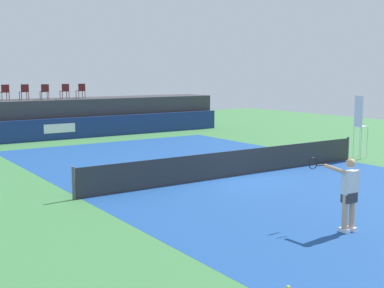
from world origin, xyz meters
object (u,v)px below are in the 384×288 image
spectator_chair_far_right (81,90)px  tennis_ball (288,287)px  umpire_chair (360,123)px  spectator_chair_far_left (5,92)px  spectator_chair_left (24,91)px  net_post_far (348,148)px  tennis_player (348,192)px  spectator_chair_center (45,91)px  net_post_near (74,183)px  spectator_chair_right (65,91)px

spectator_chair_far_right → tennis_ball: 24.00m
umpire_chair → tennis_ball: bearing=-146.6°
spectator_chair_far_left → spectator_chair_left: (1.09, -0.04, 0.00)m
net_post_far → tennis_player: tennis_player is taller
spectator_chair_center → net_post_near: bearing=-105.5°
tennis_ball → spectator_chair_far_right: bearing=76.3°
net_post_far → spectator_chair_left: bearing=121.2°
umpire_chair → spectator_chair_far_right: bearing=114.3°
spectator_chair_right → net_post_near: size_ratio=0.89×
spectator_chair_far_left → spectator_chair_center: size_ratio=1.00×
spectator_chair_center → spectator_chair_far_left: bearing=167.9°
spectator_chair_right → net_post_near: bearing=-109.7°
spectator_chair_left → spectator_chair_far_right: size_ratio=1.00×
net_post_near → tennis_player: tennis_player is taller
net_post_near → tennis_player: 7.86m
spectator_chair_far_right → umpire_chair: size_ratio=0.32×
spectator_chair_left → tennis_ball: size_ratio=13.06×
spectator_chair_left → tennis_player: spectator_chair_left is taller
tennis_player → net_post_near: bearing=122.8°
tennis_player → umpire_chair: bearing=36.6°
net_post_near → net_post_far: 12.40m
spectator_chair_right → tennis_ball: 23.80m
spectator_chair_center → net_post_near: size_ratio=0.89×
spectator_chair_far_left → spectator_chair_center: (2.12, -0.46, 0.00)m
tennis_player → spectator_chair_left: bearing=93.0°
spectator_chair_center → tennis_player: spectator_chair_center is taller
spectator_chair_left → net_post_far: bearing=-58.8°
net_post_near → tennis_ball: size_ratio=14.71×
spectator_chair_far_left → spectator_chair_right: 3.38m
net_post_near → net_post_far: same height
spectator_chair_right → tennis_player: 21.70m
net_post_far → net_post_near: bearing=180.0°
spectator_chair_right → tennis_player: spectator_chair_right is taller
umpire_chair → net_post_far: bearing=-179.8°
spectator_chair_far_left → net_post_near: bearing=-97.4°
spectator_chair_far_left → net_post_near: size_ratio=0.89×
spectator_chair_center → umpire_chair: 17.47m
spectator_chair_far_right → tennis_ball: size_ratio=13.06×
spectator_chair_right → umpire_chair: (7.76, -15.01, -1.11)m
spectator_chair_center → spectator_chair_right: (1.23, 0.07, 0.00)m
spectator_chair_right → tennis_ball: (-4.63, -23.20, -2.66)m
net_post_near → spectator_chair_right: bearing=70.3°
spectator_chair_far_right → spectator_chair_far_left: bearing=174.7°
spectator_chair_center → spectator_chair_left: bearing=157.9°
spectator_chair_left → tennis_ball: spectator_chair_left is taller
spectator_chair_right → net_post_far: size_ratio=0.89×
spectator_chair_far_right → tennis_player: spectator_chair_far_right is taller
spectator_chair_far_left → net_post_near: 15.68m
spectator_chair_left → tennis_player: 22.05m
net_post_far → spectator_chair_center: bearing=119.0°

